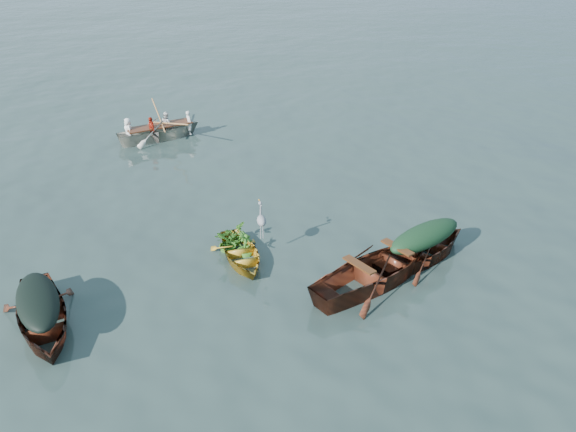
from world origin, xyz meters
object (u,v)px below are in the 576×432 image
at_px(dark_covered_boat, 44,328).
at_px(green_tarp_boat, 422,261).
at_px(heron, 262,226).
at_px(rowed_boat, 161,139).
at_px(yellow_dinghy, 241,260).
at_px(open_wooden_boat, 376,284).

relative_size(dark_covered_boat, green_tarp_boat, 0.94).
bearing_deg(heron, rowed_boat, 96.60).
height_order(green_tarp_boat, rowed_boat, rowed_boat).
bearing_deg(yellow_dinghy, rowed_boat, 93.13).
xyz_separation_m(yellow_dinghy, green_tarp_boat, (4.22, -0.86, 0.00)).
bearing_deg(dark_covered_boat, yellow_dinghy, 6.81).
bearing_deg(heron, yellow_dinghy, -174.81).
xyz_separation_m(yellow_dinghy, dark_covered_boat, (-4.14, -1.75, 0.00)).
bearing_deg(rowed_boat, open_wooden_boat, -175.45).
relative_size(dark_covered_boat, rowed_boat, 0.88).
xyz_separation_m(dark_covered_boat, green_tarp_boat, (8.37, 0.89, 0.00)).
height_order(green_tarp_boat, open_wooden_boat, open_wooden_boat).
bearing_deg(rowed_boat, green_tarp_boat, -167.78).
bearing_deg(green_tarp_boat, dark_covered_boat, 69.03).
bearing_deg(green_tarp_boat, rowed_boat, 5.16).
bearing_deg(yellow_dinghy, open_wooden_boat, -37.75).
distance_m(yellow_dinghy, green_tarp_boat, 4.31).
distance_m(green_tarp_boat, open_wooden_boat, 1.54).
height_order(yellow_dinghy, open_wooden_boat, open_wooden_boat).
bearing_deg(heron, open_wooden_boat, -45.30).
bearing_deg(rowed_boat, heron, 175.70).
relative_size(green_tarp_boat, open_wooden_boat, 0.83).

